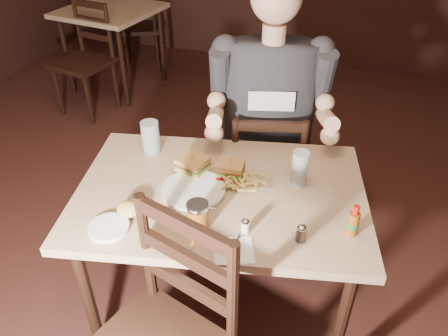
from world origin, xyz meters
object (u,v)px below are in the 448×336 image
(dinner_plate, at_px, (193,191))
(glass_left, at_px, (151,137))
(main_table, at_px, (220,205))
(hot_sauce, at_px, (354,220))
(bg_chair_far, at_px, (141,27))
(syrup_dispenser, at_px, (198,215))
(glass_right, at_px, (300,168))
(diner, at_px, (271,89))
(chair_far, at_px, (265,173))
(bg_table, at_px, (111,18))
(bg_chair_near, at_px, (82,62))
(side_plate, at_px, (109,228))

(dinner_plate, relative_size, glass_left, 1.68)
(main_table, xyz_separation_m, hot_sauce, (0.53, -0.10, 0.15))
(glass_left, bearing_deg, dinner_plate, -38.03)
(bg_chair_far, bearing_deg, glass_left, 95.73)
(syrup_dispenser, bearing_deg, glass_right, 38.77)
(diner, relative_size, syrup_dispenser, 9.82)
(chair_far, height_order, bg_chair_far, chair_far)
(bg_table, distance_m, diner, 2.51)
(chair_far, height_order, syrup_dispenser, chair_far)
(dinner_plate, height_order, glass_right, glass_right)
(chair_far, xyz_separation_m, syrup_dispenser, (-0.07, -0.84, 0.38))
(bg_chair_near, xyz_separation_m, side_plate, (1.46, -2.01, 0.31))
(chair_far, bearing_deg, diner, 90.00)
(dinner_plate, xyz_separation_m, syrup_dispenser, (0.09, -0.18, 0.05))
(bg_table, relative_size, hot_sauce, 6.86)
(diner, xyz_separation_m, side_plate, (-0.40, -0.90, -0.21))
(diner, xyz_separation_m, syrup_dispenser, (-0.09, -0.79, -0.16))
(chair_far, relative_size, bg_chair_far, 1.03)
(main_table, bearing_deg, bg_table, 128.74)
(bg_table, relative_size, side_plate, 6.11)
(dinner_plate, bearing_deg, bg_chair_far, 120.81)
(main_table, height_order, dinner_plate, dinner_plate)
(bg_chair_far, relative_size, side_plate, 5.79)
(bg_table, height_order, chair_far, chair_far)
(chair_far, xyz_separation_m, bg_chair_near, (-1.84, 1.06, 0.02))
(dinner_plate, relative_size, glass_right, 1.64)
(dinner_plate, distance_m, side_plate, 0.37)
(bg_chair_near, height_order, diner, diner)
(chair_far, relative_size, glass_left, 5.78)
(bg_table, xyz_separation_m, glass_left, (1.38, -2.04, 0.17))
(diner, bearing_deg, hot_sauce, -69.94)
(hot_sauce, bearing_deg, bg_chair_far, 128.93)
(hot_sauce, bearing_deg, syrup_dispenser, -166.47)
(chair_far, bearing_deg, hot_sauce, 108.80)
(chair_far, bearing_deg, dinner_plate, 61.02)
(diner, bearing_deg, glass_left, -156.58)
(chair_far, bearing_deg, side_plate, 53.13)
(bg_chair_far, xyz_separation_m, glass_right, (2.08, -2.63, 0.42))
(bg_chair_far, xyz_separation_m, diner, (1.86, -2.21, 0.56))
(syrup_dispenser, bearing_deg, main_table, 75.51)
(main_table, relative_size, bg_chair_far, 1.55)
(bg_chair_far, relative_size, glass_right, 5.45)
(dinner_plate, bearing_deg, glass_right, 25.23)
(diner, height_order, syrup_dispenser, diner)
(diner, relative_size, dinner_plate, 4.10)
(main_table, distance_m, bg_table, 2.85)
(dinner_plate, distance_m, glass_right, 0.45)
(bg_chair_near, bearing_deg, main_table, -32.38)
(chair_far, height_order, side_plate, chair_far)
(main_table, height_order, syrup_dispenser, syrup_dispenser)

